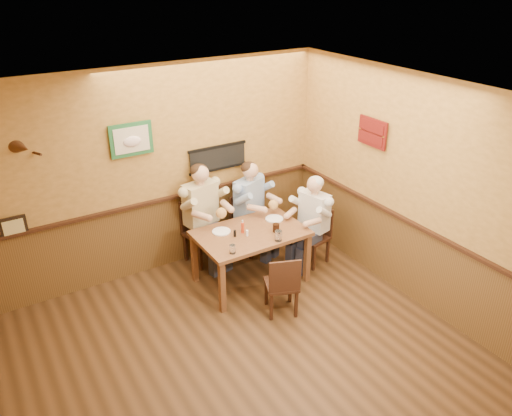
{
  "coord_description": "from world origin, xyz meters",
  "views": [
    {
      "loc": [
        -1.97,
        -3.34,
        3.86
      ],
      "look_at": [
        0.98,
        1.45,
        1.1
      ],
      "focal_mm": 35.0,
      "sensor_mm": 36.0,
      "label": 1
    }
  ],
  "objects_px": {
    "pepper_shaker": "(235,233)",
    "water_glass_mid": "(278,236)",
    "salt_shaker": "(247,233)",
    "dining_table": "(251,238)",
    "chair_right_end": "(313,236)",
    "diner_tan_shirt": "(201,219)",
    "hot_sauce_bottle": "(243,227)",
    "chair_back_right": "(249,224)",
    "diner_blue_polo": "(249,212)",
    "water_glass_left": "(232,249)",
    "diner_white_elder": "(314,225)",
    "cola_tumbler": "(276,228)",
    "chair_back_left": "(202,232)",
    "chair_near_side": "(281,283)"
  },
  "relations": [
    {
      "from": "pepper_shaker",
      "to": "water_glass_mid",
      "type": "bearing_deg",
      "value": -42.29
    },
    {
      "from": "salt_shaker",
      "to": "pepper_shaker",
      "type": "distance_m",
      "value": 0.16
    },
    {
      "from": "dining_table",
      "to": "chair_right_end",
      "type": "distance_m",
      "value": 1.02
    },
    {
      "from": "diner_tan_shirt",
      "to": "salt_shaker",
      "type": "height_order",
      "value": "diner_tan_shirt"
    },
    {
      "from": "chair_right_end",
      "to": "water_glass_mid",
      "type": "bearing_deg",
      "value": -81.69
    },
    {
      "from": "chair_right_end",
      "to": "hot_sauce_bottle",
      "type": "distance_m",
      "value": 1.17
    },
    {
      "from": "chair_back_right",
      "to": "pepper_shaker",
      "type": "distance_m",
      "value": 0.99
    },
    {
      "from": "hot_sauce_bottle",
      "to": "pepper_shaker",
      "type": "bearing_deg",
      "value": -165.98
    },
    {
      "from": "salt_shaker",
      "to": "hot_sauce_bottle",
      "type": "bearing_deg",
      "value": 93.73
    },
    {
      "from": "chair_right_end",
      "to": "dining_table",
      "type": "bearing_deg",
      "value": -106.48
    },
    {
      "from": "diner_tan_shirt",
      "to": "diner_blue_polo",
      "type": "height_order",
      "value": "diner_tan_shirt"
    },
    {
      "from": "chair_back_right",
      "to": "water_glass_left",
      "type": "height_order",
      "value": "chair_back_right"
    },
    {
      "from": "water_glass_mid",
      "to": "salt_shaker",
      "type": "bearing_deg",
      "value": 131.61
    },
    {
      "from": "chair_right_end",
      "to": "diner_white_elder",
      "type": "bearing_deg",
      "value": 0.0
    },
    {
      "from": "diner_tan_shirt",
      "to": "diner_blue_polo",
      "type": "bearing_deg",
      "value": -19.23
    },
    {
      "from": "chair_right_end",
      "to": "diner_tan_shirt",
      "type": "xyz_separation_m",
      "value": [
        -1.31,
        0.84,
        0.25
      ]
    },
    {
      "from": "water_glass_mid",
      "to": "hot_sauce_bottle",
      "type": "bearing_deg",
      "value": 124.35
    },
    {
      "from": "diner_tan_shirt",
      "to": "cola_tumbler",
      "type": "relative_size",
      "value": 11.88
    },
    {
      "from": "diner_tan_shirt",
      "to": "water_glass_left",
      "type": "bearing_deg",
      "value": -107.7
    },
    {
      "from": "diner_white_elder",
      "to": "diner_blue_polo",
      "type": "bearing_deg",
      "value": -154.2
    },
    {
      "from": "water_glass_mid",
      "to": "cola_tumbler",
      "type": "relative_size",
      "value": 1.2
    },
    {
      "from": "water_glass_mid",
      "to": "dining_table",
      "type": "bearing_deg",
      "value": 115.44
    },
    {
      "from": "chair_back_left",
      "to": "cola_tumbler",
      "type": "distance_m",
      "value": 1.18
    },
    {
      "from": "dining_table",
      "to": "salt_shaker",
      "type": "distance_m",
      "value": 0.18
    },
    {
      "from": "diner_tan_shirt",
      "to": "cola_tumbler",
      "type": "bearing_deg",
      "value": -68.68
    },
    {
      "from": "diner_white_elder",
      "to": "pepper_shaker",
      "type": "bearing_deg",
      "value": -105.87
    },
    {
      "from": "diner_blue_polo",
      "to": "water_glass_left",
      "type": "height_order",
      "value": "diner_blue_polo"
    },
    {
      "from": "chair_back_right",
      "to": "water_glass_mid",
      "type": "relative_size",
      "value": 6.56
    },
    {
      "from": "dining_table",
      "to": "diner_tan_shirt",
      "type": "bearing_deg",
      "value": 112.53
    },
    {
      "from": "chair_back_right",
      "to": "water_glass_left",
      "type": "bearing_deg",
      "value": -150.17
    },
    {
      "from": "cola_tumbler",
      "to": "pepper_shaker",
      "type": "bearing_deg",
      "value": 161.88
    },
    {
      "from": "dining_table",
      "to": "water_glass_left",
      "type": "bearing_deg",
      "value": -143.42
    },
    {
      "from": "hot_sauce_bottle",
      "to": "water_glass_left",
      "type": "bearing_deg",
      "value": -133.72
    },
    {
      "from": "pepper_shaker",
      "to": "diner_blue_polo",
      "type": "bearing_deg",
      "value": 47.99
    },
    {
      "from": "diner_white_elder",
      "to": "water_glass_mid",
      "type": "height_order",
      "value": "diner_white_elder"
    },
    {
      "from": "pepper_shaker",
      "to": "diner_white_elder",
      "type": "bearing_deg",
      "value": -2.61
    },
    {
      "from": "diner_blue_polo",
      "to": "water_glass_mid",
      "type": "relative_size",
      "value": 9.37
    },
    {
      "from": "diner_blue_polo",
      "to": "water_glass_left",
      "type": "distance_m",
      "value": 1.34
    },
    {
      "from": "chair_back_right",
      "to": "diner_white_elder",
      "type": "relative_size",
      "value": 0.74
    },
    {
      "from": "diner_blue_polo",
      "to": "hot_sauce_bottle",
      "type": "height_order",
      "value": "diner_blue_polo"
    },
    {
      "from": "chair_back_right",
      "to": "hot_sauce_bottle",
      "type": "relative_size",
      "value": 5.44
    },
    {
      "from": "dining_table",
      "to": "hot_sauce_bottle",
      "type": "relative_size",
      "value": 8.6
    },
    {
      "from": "water_glass_mid",
      "to": "salt_shaker",
      "type": "xyz_separation_m",
      "value": [
        -0.27,
        0.31,
        -0.03
      ]
    },
    {
      "from": "chair_right_end",
      "to": "pepper_shaker",
      "type": "height_order",
      "value": "pepper_shaker"
    },
    {
      "from": "diner_white_elder",
      "to": "pepper_shaker",
      "type": "relative_size",
      "value": 13.64
    },
    {
      "from": "chair_near_side",
      "to": "pepper_shaker",
      "type": "height_order",
      "value": "pepper_shaker"
    },
    {
      "from": "diner_tan_shirt",
      "to": "dining_table",
      "type": "bearing_deg",
      "value": -78.59
    },
    {
      "from": "chair_near_side",
      "to": "diner_blue_polo",
      "type": "height_order",
      "value": "diner_blue_polo"
    },
    {
      "from": "chair_back_right",
      "to": "pepper_shaker",
      "type": "height_order",
      "value": "chair_back_right"
    },
    {
      "from": "water_glass_mid",
      "to": "diner_white_elder",
      "type": "bearing_deg",
      "value": 21.56
    }
  ]
}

